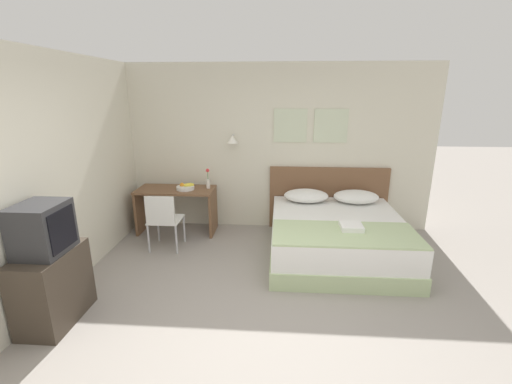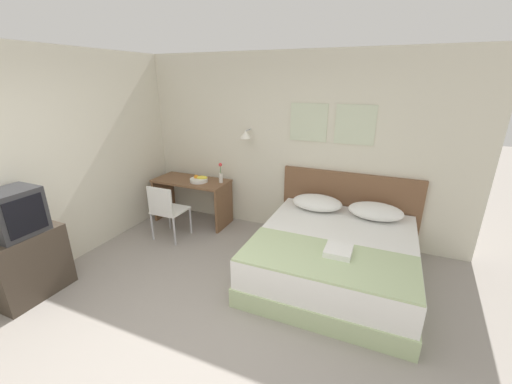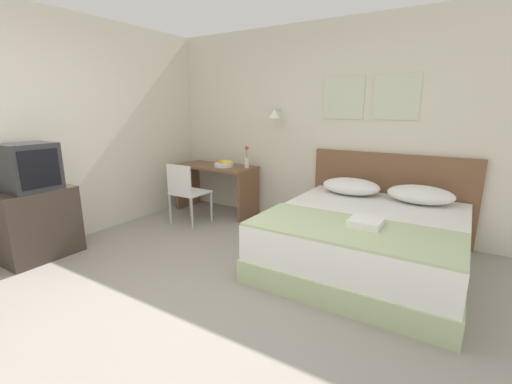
{
  "view_description": "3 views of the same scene",
  "coord_description": "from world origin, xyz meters",
  "px_view_note": "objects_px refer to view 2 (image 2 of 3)",
  "views": [
    {
      "loc": [
        0.19,
        -2.79,
        2.22
      ],
      "look_at": [
        -0.1,
        1.33,
        1.0
      ],
      "focal_mm": 24.0,
      "sensor_mm": 36.0,
      "label": 1
    },
    {
      "loc": [
        1.43,
        -1.7,
        2.27
      ],
      "look_at": [
        -0.03,
        1.71,
        0.93
      ],
      "focal_mm": 22.0,
      "sensor_mm": 36.0,
      "label": 2
    },
    {
      "loc": [
        1.78,
        -1.68,
        1.58
      ],
      "look_at": [
        -0.03,
        1.21,
        0.74
      ],
      "focal_mm": 24.0,
      "sensor_mm": 36.0,
      "label": 3
    }
  ],
  "objects_px": {
    "pillow_left": "(317,203)",
    "desk_chair": "(166,208)",
    "fruit_bowl": "(199,180)",
    "pillow_right": "(376,211)",
    "throw_blanket": "(326,259)",
    "television": "(14,213)",
    "folded_towel_near_foot": "(338,251)",
    "desk": "(192,192)",
    "flower_vase": "(221,175)",
    "headboard": "(348,208)",
    "bed": "(334,257)",
    "tv_stand": "(28,265)"
  },
  "relations": [
    {
      "from": "pillow_left",
      "to": "desk_chair",
      "type": "relative_size",
      "value": 0.81
    },
    {
      "from": "desk_chair",
      "to": "fruit_bowl",
      "type": "distance_m",
      "value": 0.74
    },
    {
      "from": "pillow_right",
      "to": "throw_blanket",
      "type": "xyz_separation_m",
      "value": [
        -0.38,
        -1.27,
        -0.08
      ]
    },
    {
      "from": "pillow_right",
      "to": "television",
      "type": "distance_m",
      "value": 4.12
    },
    {
      "from": "folded_towel_near_foot",
      "to": "television",
      "type": "relative_size",
      "value": 0.59
    },
    {
      "from": "throw_blanket",
      "to": "desk_chair",
      "type": "relative_size",
      "value": 2.06
    },
    {
      "from": "desk_chair",
      "to": "desk",
      "type": "bearing_deg",
      "value": 91.4
    },
    {
      "from": "flower_vase",
      "to": "fruit_bowl",
      "type": "bearing_deg",
      "value": -162.98
    },
    {
      "from": "flower_vase",
      "to": "television",
      "type": "distance_m",
      "value": 2.63
    },
    {
      "from": "folded_towel_near_foot",
      "to": "fruit_bowl",
      "type": "distance_m",
      "value": 2.62
    },
    {
      "from": "headboard",
      "to": "throw_blanket",
      "type": "xyz_separation_m",
      "value": [
        0.0,
        -1.58,
        0.05
      ]
    },
    {
      "from": "pillow_right",
      "to": "bed",
      "type": "bearing_deg",
      "value": -118.77
    },
    {
      "from": "pillow_right",
      "to": "folded_towel_near_foot",
      "type": "xyz_separation_m",
      "value": [
        -0.29,
        -1.13,
        -0.04
      ]
    },
    {
      "from": "desk_chair",
      "to": "fruit_bowl",
      "type": "bearing_deg",
      "value": 76.94
    },
    {
      "from": "bed",
      "to": "desk",
      "type": "xyz_separation_m",
      "value": [
        -2.45,
        0.69,
        0.24
      ]
    },
    {
      "from": "desk",
      "to": "desk_chair",
      "type": "relative_size",
      "value": 1.45
    },
    {
      "from": "desk_chair",
      "to": "tv_stand",
      "type": "height_order",
      "value": "desk_chair"
    },
    {
      "from": "desk_chair",
      "to": "pillow_right",
      "type": "bearing_deg",
      "value": 14.06
    },
    {
      "from": "fruit_bowl",
      "to": "flower_vase",
      "type": "distance_m",
      "value": 0.37
    },
    {
      "from": "pillow_right",
      "to": "desk_chair",
      "type": "bearing_deg",
      "value": -165.94
    },
    {
      "from": "pillow_right",
      "to": "fruit_bowl",
      "type": "relative_size",
      "value": 2.4
    },
    {
      "from": "throw_blanket",
      "to": "tv_stand",
      "type": "bearing_deg",
      "value": -160.43
    },
    {
      "from": "throw_blanket",
      "to": "television",
      "type": "bearing_deg",
      "value": -160.41
    },
    {
      "from": "fruit_bowl",
      "to": "desk",
      "type": "bearing_deg",
      "value": 169.94
    },
    {
      "from": "headboard",
      "to": "pillow_left",
      "type": "relative_size",
      "value": 2.79
    },
    {
      "from": "tv_stand",
      "to": "pillow_right",
      "type": "bearing_deg",
      "value": 34.56
    },
    {
      "from": "folded_towel_near_foot",
      "to": "desk",
      "type": "height_order",
      "value": "desk"
    },
    {
      "from": "headboard",
      "to": "desk",
      "type": "xyz_separation_m",
      "value": [
        -2.45,
        -0.32,
        -0.01
      ]
    },
    {
      "from": "pillow_left",
      "to": "desk",
      "type": "height_order",
      "value": "pillow_left"
    },
    {
      "from": "television",
      "to": "headboard",
      "type": "bearing_deg",
      "value": 41.39
    },
    {
      "from": "pillow_left",
      "to": "fruit_bowl",
      "type": "height_order",
      "value": "fruit_bowl"
    },
    {
      "from": "folded_towel_near_foot",
      "to": "desk_chair",
      "type": "bearing_deg",
      "value": 170.53
    },
    {
      "from": "bed",
      "to": "desk",
      "type": "relative_size",
      "value": 1.6
    },
    {
      "from": "fruit_bowl",
      "to": "flower_vase",
      "type": "height_order",
      "value": "flower_vase"
    },
    {
      "from": "pillow_right",
      "to": "flower_vase",
      "type": "relative_size",
      "value": 2.15
    },
    {
      "from": "headboard",
      "to": "folded_towel_near_foot",
      "type": "xyz_separation_m",
      "value": [
        0.09,
        -1.44,
        0.09
      ]
    },
    {
      "from": "headboard",
      "to": "tv_stand",
      "type": "xyz_separation_m",
      "value": [
        -3.0,
        -2.64,
        -0.15
      ]
    },
    {
      "from": "pillow_left",
      "to": "flower_vase",
      "type": "bearing_deg",
      "value": 177.54
    },
    {
      "from": "television",
      "to": "desk",
      "type": "bearing_deg",
      "value": 76.74
    },
    {
      "from": "pillow_left",
      "to": "desk_chair",
      "type": "distance_m",
      "value": 2.18
    },
    {
      "from": "pillow_left",
      "to": "television",
      "type": "xyz_separation_m",
      "value": [
        -2.62,
        -2.33,
        0.34
      ]
    },
    {
      "from": "pillow_left",
      "to": "desk_chair",
      "type": "xyz_separation_m",
      "value": [
        -2.05,
        -0.71,
        -0.15
      ]
    },
    {
      "from": "fruit_bowl",
      "to": "television",
      "type": "relative_size",
      "value": 0.59
    },
    {
      "from": "tv_stand",
      "to": "headboard",
      "type": "bearing_deg",
      "value": 41.36
    },
    {
      "from": "headboard",
      "to": "fruit_bowl",
      "type": "relative_size",
      "value": 6.72
    },
    {
      "from": "pillow_left",
      "to": "television",
      "type": "height_order",
      "value": "television"
    },
    {
      "from": "flower_vase",
      "to": "television",
      "type": "bearing_deg",
      "value": -113.83
    },
    {
      "from": "headboard",
      "to": "desk",
      "type": "distance_m",
      "value": 2.47
    },
    {
      "from": "folded_towel_near_foot",
      "to": "desk_chair",
      "type": "relative_size",
      "value": 0.34
    },
    {
      "from": "desk_chair",
      "to": "bed",
      "type": "bearing_deg",
      "value": 0.19
    }
  ]
}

